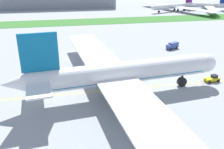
{
  "coord_description": "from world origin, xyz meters",
  "views": [
    {
      "loc": [
        -20.85,
        -59.48,
        31.45
      ],
      "look_at": [
        -7.76,
        5.17,
        4.06
      ],
      "focal_mm": 39.8,
      "sensor_mm": 36.0,
      "label": 1
    }
  ],
  "objects": [
    {
      "name": "ground_plane",
      "position": [
        0.0,
        0.0,
        0.0
      ],
      "size": [
        600.0,
        600.0,
        0.0
      ],
      "primitive_type": "plane",
      "color": "#9399A0",
      "rests_on": "ground"
    },
    {
      "name": "ground_crew_wingwalker_port",
      "position": [
        -7.31,
        7.71,
        1.03
      ],
      "size": [
        0.51,
        0.46,
        1.69
      ],
      "color": "black",
      "rests_on": "ground"
    },
    {
      "name": "apron_taxi_line",
      "position": [
        0.0,
        3.21,
        0.0
      ],
      "size": [
        280.0,
        0.36,
        0.01
      ],
      "primitive_type": "cube",
      "color": "yellow",
      "rests_on": "ground"
    },
    {
      "name": "parked_airliner_far_left",
      "position": [
        74.86,
        143.72,
        4.22
      ],
      "size": [
        47.75,
        80.37,
        12.44
      ],
      "color": "white",
      "rests_on": "ground"
    },
    {
      "name": "pushback_tug",
      "position": [
        23.45,
        3.05,
        0.99
      ],
      "size": [
        6.47,
        2.69,
        2.16
      ],
      "color": "yellow",
      "rests_on": "ground"
    },
    {
      "name": "parked_airliner_far_centre",
      "position": [
        104.47,
        142.38,
        4.29
      ],
      "size": [
        37.69,
        61.35,
        12.65
      ],
      "color": "white",
      "rests_on": "ground"
    },
    {
      "name": "airliner_foreground",
      "position": [
        -6.86,
        0.01,
        6.35
      ],
      "size": [
        59.39,
        95.11,
        18.69
      ],
      "color": "white",
      "rests_on": "ground"
    },
    {
      "name": "grass_median_strip",
      "position": [
        0.0,
        109.71,
        0.05
      ],
      "size": [
        320.0,
        24.0,
        0.1
      ],
      "primitive_type": "cube",
      "color": "#38722D",
      "rests_on": "ground"
    },
    {
      "name": "service_truck_baggage_loader",
      "position": [
        26.05,
        38.4,
        1.53
      ],
      "size": [
        6.48,
        4.49,
        2.82
      ],
      "color": "#33478C",
      "rests_on": "ground"
    }
  ]
}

